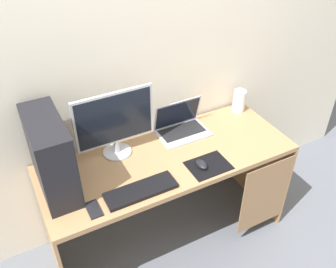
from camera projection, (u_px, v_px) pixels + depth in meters
The scene contains 11 objects.
ground_plane at pixel (168, 233), 2.85m from camera, with size 8.00×8.00×0.00m, color slate.
wall_back at pixel (142, 59), 2.33m from camera, with size 4.00×0.05×2.60m.
desk at pixel (171, 173), 2.48m from camera, with size 1.65×0.64×0.77m.
pc_tower at pixel (51, 156), 2.03m from camera, with size 0.18×0.47×0.47m, color black.
monitor at pixel (115, 123), 2.27m from camera, with size 0.51×0.18×0.45m.
laptop at pixel (181, 126), 2.58m from camera, with size 0.35×0.24×0.23m.
speaker at pixel (239, 101), 2.78m from camera, with size 0.09×0.09×0.17m, color white.
keyboard at pixel (141, 190), 2.13m from camera, with size 0.42×0.14×0.02m, color black.
mousepad at pixel (208, 165), 2.32m from camera, with size 0.26×0.20×0.01m, color black.
mouse_left at pixel (202, 164), 2.30m from camera, with size 0.06×0.10×0.03m, color black.
cell_phone at pixel (94, 209), 2.02m from camera, with size 0.07×0.13×0.01m, color black.
Camera 1 is at (-0.85, -1.62, 2.31)m, focal length 39.75 mm.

